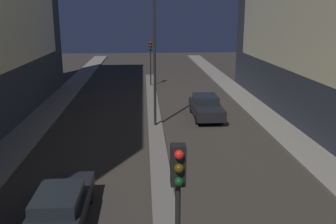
{
  "coord_description": "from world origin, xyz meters",
  "views": [
    {
      "loc": [
        -0.69,
        -3.87,
        7.16
      ],
      "look_at": [
        0.94,
        21.2,
        0.5
      ],
      "focal_mm": 40.0,
      "sensor_mm": 36.0,
      "label": 1
    }
  ],
  "objects_px": {
    "car_left_lane": "(61,206)",
    "traffic_light_near": "(178,197)",
    "traffic_light_mid": "(150,53)",
    "car_right_lane": "(206,107)",
    "street_lamp": "(154,31)"
  },
  "relations": [
    {
      "from": "traffic_light_near",
      "to": "traffic_light_mid",
      "type": "bearing_deg",
      "value": 90.0
    },
    {
      "from": "street_lamp",
      "to": "car_right_lane",
      "type": "xyz_separation_m",
      "value": [
        3.63,
        1.91,
        -5.3
      ]
    },
    {
      "from": "car_right_lane",
      "to": "street_lamp",
      "type": "bearing_deg",
      "value": -152.24
    },
    {
      "from": "traffic_light_mid",
      "to": "car_left_lane",
      "type": "bearing_deg",
      "value": -98.13
    },
    {
      "from": "street_lamp",
      "to": "car_right_lane",
      "type": "distance_m",
      "value": 6.7
    },
    {
      "from": "car_left_lane",
      "to": "traffic_light_near",
      "type": "bearing_deg",
      "value": -51.55
    },
    {
      "from": "traffic_light_mid",
      "to": "car_left_lane",
      "type": "xyz_separation_m",
      "value": [
        -3.63,
        -25.43,
        -2.63
      ]
    },
    {
      "from": "street_lamp",
      "to": "traffic_light_near",
      "type": "bearing_deg",
      "value": -90.0
    },
    {
      "from": "car_right_lane",
      "to": "traffic_light_mid",
      "type": "bearing_deg",
      "value": 106.81
    },
    {
      "from": "car_left_lane",
      "to": "car_right_lane",
      "type": "relative_size",
      "value": 0.99
    },
    {
      "from": "traffic_light_mid",
      "to": "car_right_lane",
      "type": "height_order",
      "value": "traffic_light_mid"
    },
    {
      "from": "traffic_light_near",
      "to": "car_right_lane",
      "type": "relative_size",
      "value": 0.92
    },
    {
      "from": "traffic_light_mid",
      "to": "car_right_lane",
      "type": "relative_size",
      "value": 0.92
    },
    {
      "from": "car_left_lane",
      "to": "car_right_lane",
      "type": "bearing_deg",
      "value": 61.54
    },
    {
      "from": "traffic_light_near",
      "to": "traffic_light_mid",
      "type": "relative_size",
      "value": 1.0
    }
  ]
}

